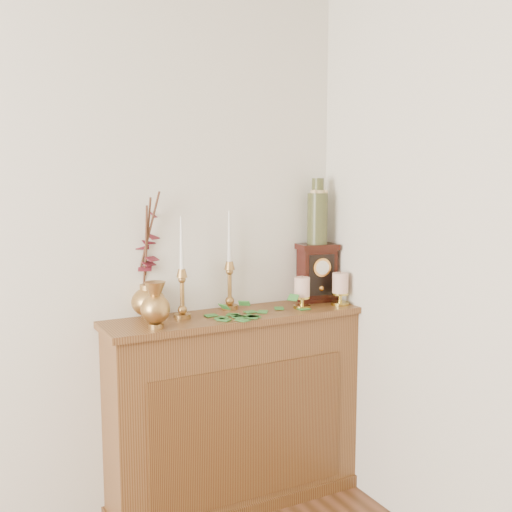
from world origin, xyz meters
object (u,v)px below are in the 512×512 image
candlestick_center (230,277)px  mantel_clock (317,273)px  bud_vase (155,306)px  candlestick_left (182,285)px  ginger_jar (147,260)px  ceramic_vase (317,215)px

candlestick_center → mantel_clock: size_ratio=1.61×
mantel_clock → bud_vase: bearing=-160.3°
candlestick_center → bud_vase: size_ratio=2.38×
bud_vase → mantel_clock: 0.93m
candlestick_left → candlestick_center: candlestick_center is taller
ginger_jar → bud_vase: bearing=-100.8°
candlestick_left → ginger_jar: bearing=133.9°
candlestick_left → bud_vase: (-0.17, -0.13, -0.05)m
bud_vase → mantel_clock: size_ratio=0.68×
candlestick_left → ceramic_vase: ceramic_vase is taller
mantel_clock → ginger_jar: bearing=-176.0°
ceramic_vase → mantel_clock: bearing=-99.4°
candlestick_left → ginger_jar: (-0.12, 0.12, 0.11)m
candlestick_left → candlestick_center: 0.28m
bud_vase → ceramic_vase: bearing=10.5°
bud_vase → ginger_jar: bearing=79.2°
candlestick_center → bud_vase: candlestick_center is taller
ginger_jar → ceramic_vase: (0.87, -0.08, 0.19)m
candlestick_center → bud_vase: bearing=-155.6°
candlestick_left → bud_vase: size_ratio=2.30×
ceramic_vase → ginger_jar: bearing=174.8°
candlestick_center → ginger_jar: 0.40m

